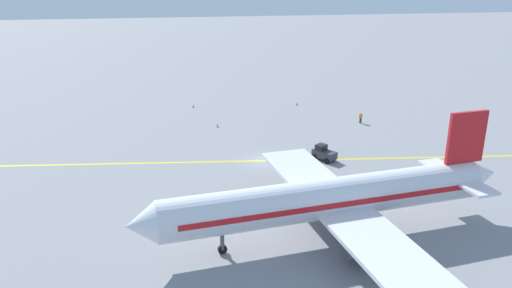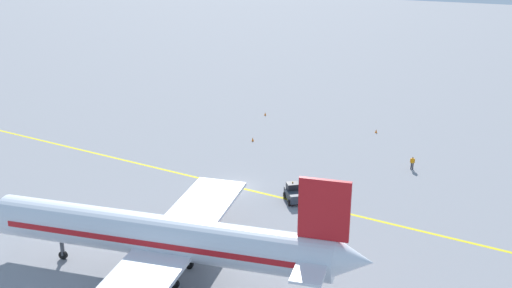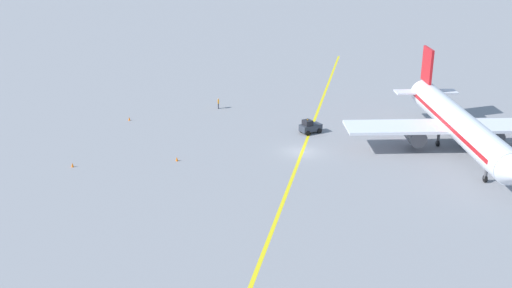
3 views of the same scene
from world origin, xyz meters
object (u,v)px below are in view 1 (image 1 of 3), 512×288
baggage_tug_dark (324,153)px  traffic_cone_near_nose (297,104)px  airplane_at_gate (332,199)px  ground_crew_worker (361,117)px  traffic_cone_by_wingtip (193,106)px  traffic_cone_mid_apron (217,125)px

baggage_tug_dark → traffic_cone_near_nose: size_ratio=6.03×
airplane_at_gate → baggage_tug_dark: airplane_at_gate is taller
baggage_tug_dark → ground_crew_worker: baggage_tug_dark is taller
baggage_tug_dark → traffic_cone_near_nose: 26.88m
ground_crew_worker → traffic_cone_by_wingtip: 28.97m
baggage_tug_dark → traffic_cone_by_wingtip: size_ratio=6.03×
baggage_tug_dark → traffic_cone_mid_apron: bearing=36.3°
baggage_tug_dark → traffic_cone_near_nose: baggage_tug_dark is taller
traffic_cone_near_nose → traffic_cone_by_wingtip: same height
traffic_cone_near_nose → ground_crew_worker: bearing=-149.6°
baggage_tug_dark → ground_crew_worker: size_ratio=1.97×
airplane_at_gate → baggage_tug_dark: 19.39m
traffic_cone_mid_apron → traffic_cone_by_wingtip: size_ratio=1.00×
airplane_at_gate → ground_crew_worker: 36.52m
traffic_cone_mid_apron → airplane_at_gate: bearing=-168.9°
airplane_at_gate → ground_crew_worker: airplane_at_gate is taller
traffic_cone_by_wingtip → ground_crew_worker: bearing=-118.6°
airplane_at_gate → traffic_cone_mid_apron: bearing=11.1°
ground_crew_worker → traffic_cone_near_nose: (12.26, 7.18, -0.63)m
baggage_tug_dark → traffic_cone_by_wingtip: baggage_tug_dark is taller
traffic_cone_mid_apron → traffic_cone_by_wingtip: (12.05, 3.03, 0.00)m
baggage_tug_dark → traffic_cone_mid_apron: (16.23, 11.92, -0.63)m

